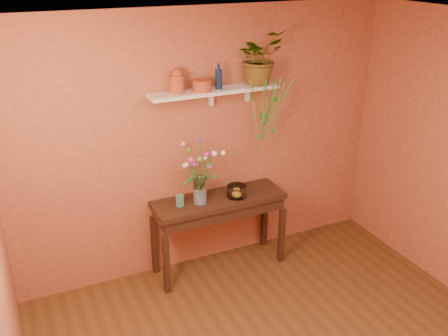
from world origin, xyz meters
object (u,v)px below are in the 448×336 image
object	(u,v)px
blue_bottle	(219,79)
glass_bowl	(237,192)
spider_plant	(259,57)
bouquet	(200,163)
glass_vase	(200,192)
sideboard	(219,208)
terracotta_jug	(177,81)

from	to	relation	value
blue_bottle	glass_bowl	world-z (taller)	blue_bottle
spider_plant	bouquet	xyz separation A→B (m)	(-0.72, -0.17, -0.93)
blue_bottle	glass_vase	size ratio (longest dim) A/B	0.87
sideboard	blue_bottle	distance (m)	1.33
sideboard	spider_plant	distance (m)	1.57
blue_bottle	spider_plant	world-z (taller)	spider_plant
glass_vase	glass_bowl	size ratio (longest dim) A/B	1.38
spider_plant	glass_bowl	xyz separation A→B (m)	(-0.32, -0.18, -1.31)
terracotta_jug	glass_vase	size ratio (longest dim) A/B	0.83
terracotta_jug	glass_vase	xyz separation A→B (m)	(0.14, -0.16, -1.10)
bouquet	sideboard	bearing A→B (deg)	10.29
blue_bottle	glass_bowl	distance (m)	1.17
terracotta_jug	glass_vase	world-z (taller)	terracotta_jug
spider_plant	glass_bowl	size ratio (longest dim) A/B	2.60
sideboard	glass_bowl	xyz separation A→B (m)	(0.18, -0.05, 0.18)
terracotta_jug	glass_bowl	world-z (taller)	terracotta_jug
sideboard	blue_bottle	xyz separation A→B (m)	(0.05, 0.11, 1.33)
blue_bottle	spider_plant	bearing A→B (deg)	2.60
blue_bottle	bouquet	world-z (taller)	blue_bottle
glass_vase	bouquet	distance (m)	0.32
terracotta_jug	spider_plant	bearing A→B (deg)	-0.47
glass_bowl	spider_plant	bearing A→B (deg)	29.18
sideboard	glass_vase	distance (m)	0.33
spider_plant	blue_bottle	bearing A→B (deg)	-177.40
bouquet	glass_vase	bearing A→B (deg)	84.48
bouquet	blue_bottle	bearing A→B (deg)	28.52
sideboard	blue_bottle	size ratio (longest dim) A/B	5.68
spider_plant	glass_vase	world-z (taller)	spider_plant
sideboard	spider_plant	xyz separation A→B (m)	(0.50, 0.13, 1.49)
terracotta_jug	blue_bottle	world-z (taller)	blue_bottle
sideboard	glass_vase	bearing A→B (deg)	-172.87
bouquet	glass_bowl	distance (m)	0.55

